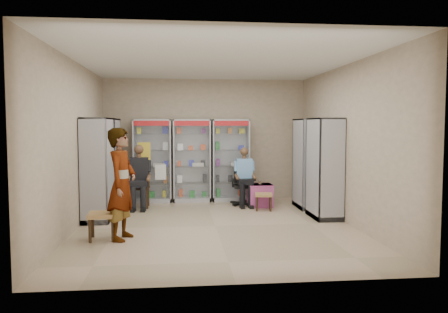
{
  "coord_description": "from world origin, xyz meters",
  "views": [
    {
      "loc": [
        -0.65,
        -7.92,
        1.84
      ],
      "look_at": [
        0.23,
        0.7,
        1.24
      ],
      "focal_mm": 35.0,
      "sensor_mm": 36.0,
      "label": 1
    }
  ],
  "objects": [
    {
      "name": "seated_shopkeeper",
      "position": [
        0.84,
        2.04,
        0.63
      ],
      "size": [
        0.42,
        0.58,
        1.26
      ],
      "primitive_type": null,
      "rotation": [
        0.0,
        0.0,
        0.02
      ],
      "color": "#66A4C9",
      "rests_on": "floor"
    },
    {
      "name": "standing_man",
      "position": [
        -1.58,
        -0.79,
        0.91
      ],
      "size": [
        0.58,
        0.75,
        1.81
      ],
      "primitive_type": "imported",
      "rotation": [
        0.0,
        0.0,
        1.32
      ],
      "color": "#9B9B9E",
      "rests_on": "floor"
    },
    {
      "name": "cabinet_left_near",
      "position": [
        -2.23,
        0.7,
        1.0
      ],
      "size": [
        0.9,
        0.5,
        2.0
      ],
      "primitive_type": "cube",
      "rotation": [
        0.0,
        0.0,
        -1.57
      ],
      "color": "#A9ACB0",
      "rests_on": "floor"
    },
    {
      "name": "wooden_chair",
      "position": [
        -1.55,
        2.0,
        0.47
      ],
      "size": [
        0.42,
        0.42,
        0.94
      ],
      "primitive_type": "cube",
      "color": "black",
      "rests_on": "floor"
    },
    {
      "name": "cabinet_right_far",
      "position": [
        2.23,
        1.6,
        1.0
      ],
      "size": [
        0.9,
        0.5,
        2.0
      ],
      "primitive_type": "cube",
      "rotation": [
        0.0,
        0.0,
        1.57
      ],
      "color": "#BABCC2",
      "rests_on": "floor"
    },
    {
      "name": "office_chair",
      "position": [
        0.84,
        2.09,
        0.49
      ],
      "size": [
        0.55,
        0.55,
        0.99
      ],
      "primitive_type": "cube",
      "rotation": [
        0.0,
        0.0,
        0.02
      ],
      "color": "black",
      "rests_on": "floor"
    },
    {
      "name": "cabinet_right_near",
      "position": [
        2.23,
        0.5,
        1.0
      ],
      "size": [
        0.9,
        0.5,
        2.0
      ],
      "primitive_type": "cube",
      "rotation": [
        0.0,
        0.0,
        1.57
      ],
      "color": "#B1B4B9",
      "rests_on": "floor"
    },
    {
      "name": "cabinet_back_left",
      "position": [
        -1.3,
        2.73,
        1.0
      ],
      "size": [
        0.9,
        0.5,
        2.0
      ],
      "primitive_type": "cube",
      "color": "#B4B6BC",
      "rests_on": "floor"
    },
    {
      "name": "cabinet_back_right",
      "position": [
        0.6,
        2.73,
        1.0
      ],
      "size": [
        0.9,
        0.5,
        2.0
      ],
      "primitive_type": "cube",
      "color": "#AEB0B6",
      "rests_on": "floor"
    },
    {
      "name": "floor",
      "position": [
        0.0,
        0.0,
        0.0
      ],
      "size": [
        6.0,
        6.0,
        0.0
      ],
      "primitive_type": "plane",
      "color": "tan",
      "rests_on": "ground"
    },
    {
      "name": "woven_stool_a",
      "position": [
        1.18,
        1.4,
        0.19
      ],
      "size": [
        0.43,
        0.43,
        0.37
      ],
      "primitive_type": "cube",
      "rotation": [
        0.0,
        0.0,
        -0.17
      ],
      "color": "olive",
      "rests_on": "floor"
    },
    {
      "name": "room_shell",
      "position": [
        0.0,
        0.0,
        1.97
      ],
      "size": [
        5.02,
        6.02,
        3.01
      ],
      "color": "tan",
      "rests_on": "ground"
    },
    {
      "name": "cabinet_back_mid",
      "position": [
        -0.35,
        2.73,
        1.0
      ],
      "size": [
        0.9,
        0.5,
        2.0
      ],
      "primitive_type": "cube",
      "color": "#B2B6BA",
      "rests_on": "floor"
    },
    {
      "name": "tea_glass",
      "position": [
        1.18,
        1.89,
        0.56
      ],
      "size": [
        0.07,
        0.07,
        0.09
      ],
      "primitive_type": "cylinder",
      "color": "#521B07",
      "rests_on": "pink_trunk"
    },
    {
      "name": "pink_trunk",
      "position": [
        1.19,
        1.88,
        0.25
      ],
      "size": [
        0.53,
        0.51,
        0.51
      ],
      "primitive_type": "cube",
      "rotation": [
        0.0,
        0.0,
        0.01
      ],
      "color": "#B84978",
      "rests_on": "floor"
    },
    {
      "name": "cabinet_left_far",
      "position": [
        -2.23,
        1.8,
        1.0
      ],
      "size": [
        0.9,
        0.5,
        2.0
      ],
      "primitive_type": "cube",
      "rotation": [
        0.0,
        0.0,
        -1.57
      ],
      "color": "silver",
      "rests_on": "floor"
    },
    {
      "name": "seated_customer",
      "position": [
        -1.55,
        1.95,
        0.67
      ],
      "size": [
        0.44,
        0.6,
        1.34
      ],
      "primitive_type": null,
      "color": "black",
      "rests_on": "floor"
    },
    {
      "name": "woven_stool_b",
      "position": [
        -1.9,
        -0.77,
        0.22
      ],
      "size": [
        0.47,
        0.47,
        0.44
      ],
      "primitive_type": "cube",
      "rotation": [
        0.0,
        0.0,
        0.07
      ],
      "color": "olive",
      "rests_on": "floor"
    }
  ]
}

